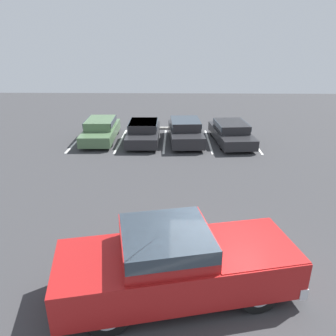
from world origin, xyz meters
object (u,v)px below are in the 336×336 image
parked_sedan_c (185,130)px  parked_sedan_d (231,132)px  parked_sedan_b (144,131)px  parked_sedan_a (101,129)px  wheel_stop_curb (171,128)px  pickup_truck (178,262)px

parked_sedan_c → parked_sedan_d: 2.68m
parked_sedan_b → parked_sedan_d: 5.13m
parked_sedan_a → wheel_stop_curb: bearing=119.2°
parked_sedan_b → wheel_stop_curb: size_ratio=2.34×
pickup_truck → parked_sedan_c: (0.52, 12.38, -0.21)m
parked_sedan_c → wheel_stop_curb: size_ratio=2.47×
pickup_truck → parked_sedan_d: size_ratio=1.26×
parked_sedan_b → parked_sedan_d: parked_sedan_b is taller
wheel_stop_curb → parked_sedan_d: bearing=-38.7°
pickup_truck → wheel_stop_curb: pickup_truck is taller
parked_sedan_a → parked_sedan_d: bearing=85.5°
parked_sedan_a → parked_sedan_c: size_ratio=1.02×
parked_sedan_a → parked_sedan_c: parked_sedan_c is taller
parked_sedan_c → parked_sedan_d: (2.67, -0.06, -0.06)m
parked_sedan_a → parked_sedan_d: parked_sedan_a is taller
pickup_truck → wheel_stop_curb: (-0.37, 15.18, -0.83)m
wheel_stop_curb → parked_sedan_c: bearing=-72.3°
pickup_truck → parked_sedan_c: bearing=75.6°
parked_sedan_c → parked_sedan_a: bearing=-97.0°
parked_sedan_b → parked_sedan_d: size_ratio=0.91×
parked_sedan_a → parked_sedan_b: bearing=80.2°
parked_sedan_a → parked_sedan_b: size_ratio=1.08×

